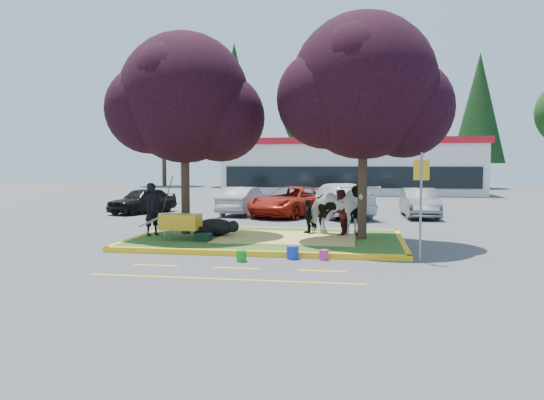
% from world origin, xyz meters
% --- Properties ---
extents(ground, '(90.00, 90.00, 0.00)m').
position_xyz_m(ground, '(0.00, 0.00, 0.00)').
color(ground, '#424244').
rests_on(ground, ground).
extents(median_island, '(8.00, 5.00, 0.15)m').
position_xyz_m(median_island, '(0.00, 0.00, 0.07)').
color(median_island, '#2B551A').
rests_on(median_island, ground).
extents(curb_near, '(8.30, 0.16, 0.15)m').
position_xyz_m(curb_near, '(0.00, -2.58, 0.07)').
color(curb_near, yellow).
rests_on(curb_near, ground).
extents(curb_far, '(8.30, 0.16, 0.15)m').
position_xyz_m(curb_far, '(0.00, 2.58, 0.07)').
color(curb_far, yellow).
rests_on(curb_far, ground).
extents(curb_left, '(0.16, 5.30, 0.15)m').
position_xyz_m(curb_left, '(-4.08, 0.00, 0.07)').
color(curb_left, yellow).
rests_on(curb_left, ground).
extents(curb_right, '(0.16, 5.30, 0.15)m').
position_xyz_m(curb_right, '(4.08, 0.00, 0.07)').
color(curb_right, yellow).
rests_on(curb_right, ground).
extents(straw_bedding, '(4.20, 3.00, 0.01)m').
position_xyz_m(straw_bedding, '(0.60, 0.00, 0.15)').
color(straw_bedding, '#EDD661').
rests_on(straw_bedding, median_island).
extents(tree_purple_left, '(5.06, 4.20, 6.51)m').
position_xyz_m(tree_purple_left, '(-2.78, 0.38, 4.36)').
color(tree_purple_left, black).
rests_on(tree_purple_left, median_island).
extents(tree_purple_right, '(5.30, 4.40, 6.82)m').
position_xyz_m(tree_purple_right, '(2.92, 0.18, 4.56)').
color(tree_purple_right, black).
rests_on(tree_purple_right, median_island).
extents(fire_lane_stripe_a, '(1.10, 0.12, 0.01)m').
position_xyz_m(fire_lane_stripe_a, '(-2.00, -4.20, 0.00)').
color(fire_lane_stripe_a, yellow).
rests_on(fire_lane_stripe_a, ground).
extents(fire_lane_stripe_b, '(1.10, 0.12, 0.01)m').
position_xyz_m(fire_lane_stripe_b, '(0.00, -4.20, 0.00)').
color(fire_lane_stripe_b, yellow).
rests_on(fire_lane_stripe_b, ground).
extents(fire_lane_stripe_c, '(1.10, 0.12, 0.01)m').
position_xyz_m(fire_lane_stripe_c, '(2.00, -4.20, 0.00)').
color(fire_lane_stripe_c, yellow).
rests_on(fire_lane_stripe_c, ground).
extents(fire_lane_long, '(6.00, 0.10, 0.01)m').
position_xyz_m(fire_lane_long, '(0.00, -5.40, 0.00)').
color(fire_lane_long, yellow).
rests_on(fire_lane_long, ground).
extents(retail_building, '(20.40, 8.40, 4.40)m').
position_xyz_m(retail_building, '(2.00, 27.98, 2.25)').
color(retail_building, silver).
rests_on(retail_building, ground).
extents(treeline, '(46.58, 7.80, 14.63)m').
position_xyz_m(treeline, '(1.23, 37.61, 7.73)').
color(treeline, black).
rests_on(treeline, ground).
extents(cow, '(2.25, 1.57, 1.73)m').
position_xyz_m(cow, '(2.09, 0.79, 1.02)').
color(cow, white).
rests_on(cow, median_island).
extents(calf, '(1.30, 0.79, 0.54)m').
position_xyz_m(calf, '(-1.73, 0.12, 0.42)').
color(calf, black).
rests_on(calf, median_island).
extents(handler, '(0.63, 0.73, 1.68)m').
position_xyz_m(handler, '(-3.70, -0.18, 0.99)').
color(handler, black).
rests_on(handler, median_island).
extents(visitor_a, '(0.70, 0.82, 1.47)m').
position_xyz_m(visitor_a, '(2.21, 0.82, 0.88)').
color(visitor_a, '#401215').
rests_on(visitor_a, median_island).
extents(visitor_b, '(0.38, 0.70, 1.13)m').
position_xyz_m(visitor_b, '(1.16, 1.13, 0.72)').
color(visitor_b, black).
rests_on(visitor_b, median_island).
extents(wheelbarrow, '(2.07, 0.71, 0.78)m').
position_xyz_m(wheelbarrow, '(-2.47, -1.00, 0.69)').
color(wheelbarrow, black).
rests_on(wheelbarrow, median_island).
extents(gear_bag_dark, '(0.62, 0.48, 0.28)m').
position_xyz_m(gear_bag_dark, '(-2.00, -0.13, 0.29)').
color(gear_bag_dark, black).
rests_on(gear_bag_dark, median_island).
extents(gear_bag_green, '(0.47, 0.31, 0.24)m').
position_xyz_m(gear_bag_green, '(-1.74, -1.14, 0.27)').
color(gear_bag_green, black).
rests_on(gear_bag_green, median_island).
extents(sign_post, '(0.38, 0.13, 2.72)m').
position_xyz_m(sign_post, '(4.32, -2.70, 1.70)').
color(sign_post, slate).
rests_on(sign_post, ground).
extents(bucket_green, '(0.28, 0.28, 0.28)m').
position_xyz_m(bucket_green, '(-0.07, -3.35, 0.14)').
color(bucket_green, '#169218').
rests_on(bucket_green, ground).
extents(bucket_pink, '(0.28, 0.28, 0.26)m').
position_xyz_m(bucket_pink, '(1.94, -2.80, 0.13)').
color(bucket_pink, '#D83086').
rests_on(bucket_pink, ground).
extents(bucket_blue, '(0.41, 0.41, 0.34)m').
position_xyz_m(bucket_blue, '(1.14, -2.80, 0.17)').
color(bucket_blue, '#1731BA').
rests_on(bucket_blue, ground).
extents(car_black, '(2.81, 3.99, 1.26)m').
position_xyz_m(car_black, '(-7.75, 8.40, 0.63)').
color(car_black, black).
rests_on(car_black, ground).
extents(car_silver, '(1.89, 4.16, 1.32)m').
position_xyz_m(car_silver, '(-2.70, 8.64, 0.66)').
color(car_silver, gray).
rests_on(car_silver, ground).
extents(car_red, '(4.14, 5.44, 1.37)m').
position_xyz_m(car_red, '(-0.29, 8.10, 0.69)').
color(car_red, '#9F1D0D').
rests_on(car_red, ground).
extents(car_white, '(4.09, 5.76, 1.55)m').
position_xyz_m(car_white, '(1.77, 8.35, 0.77)').
color(car_white, white).
rests_on(car_white, ground).
extents(car_grey, '(1.57, 4.04, 1.31)m').
position_xyz_m(car_grey, '(5.48, 8.58, 0.66)').
color(car_grey, slate).
rests_on(car_grey, ground).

